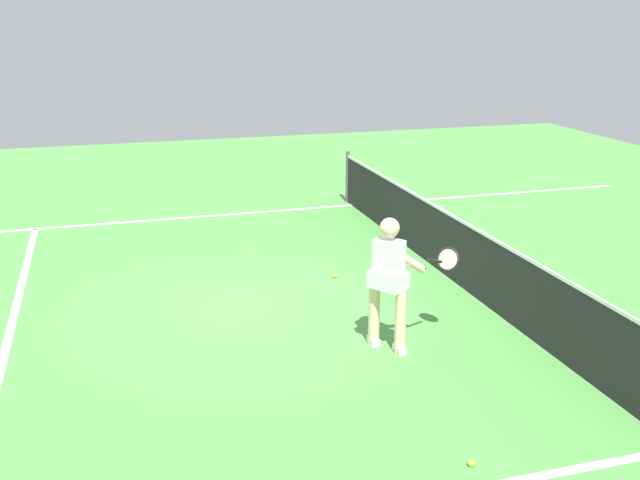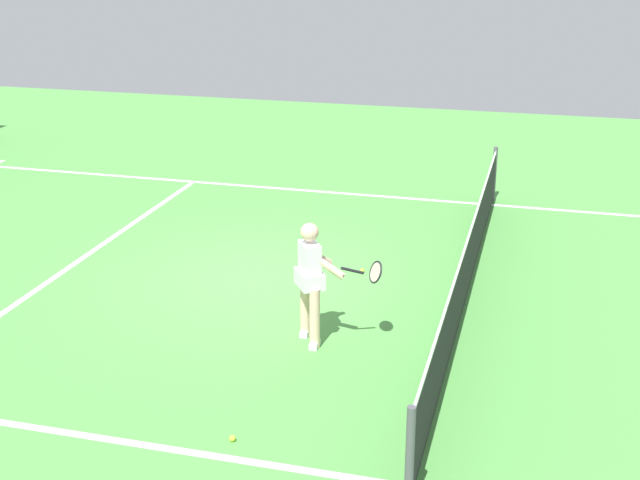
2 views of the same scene
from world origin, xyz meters
name	(u,v)px [view 2 (image 2 of 2)]	position (x,y,z in m)	size (l,w,h in m)	color
ground_plane	(257,277)	(0.00, 0.00, 0.00)	(26.17, 26.17, 0.00)	#4C9342
service_line_marking	(81,259)	(0.00, -2.88, 0.00)	(8.92, 0.10, 0.01)	white
sideline_left_marking	(332,192)	(-4.46, 0.00, 0.00)	(0.10, 18.13, 0.01)	white
sideline_right_marking	(114,440)	(4.46, 0.00, 0.00)	(0.10, 18.13, 0.01)	white
court_net	(467,267)	(0.00, 3.04, 0.48)	(9.60, 0.08, 1.03)	#4C4C51
tennis_player	(312,278)	(1.79, 1.34, 0.85)	(0.69, 1.14, 1.55)	beige
tennis_ball_near	(232,438)	(4.16, 1.16, 0.03)	(0.07, 0.07, 0.07)	#D1E533
tennis_ball_mid	(362,271)	(-0.58, 1.46, 0.03)	(0.07, 0.07, 0.07)	#D1E533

